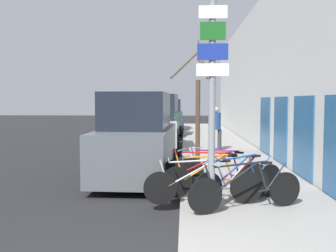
# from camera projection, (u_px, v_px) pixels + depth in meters

# --- Properties ---
(ground_plane) EXTENTS (80.00, 80.00, 0.00)m
(ground_plane) POSITION_uv_depth(u_px,v_px,m) (157.00, 157.00, 14.59)
(ground_plane) COLOR black
(sidewalk_curb) EXTENTS (3.20, 32.00, 0.15)m
(sidewalk_curb) POSITION_uv_depth(u_px,v_px,m) (217.00, 147.00, 17.26)
(sidewalk_curb) COLOR gray
(sidewalk_curb) RESTS_ON ground
(building_facade) EXTENTS (0.23, 32.00, 6.50)m
(building_facade) POSITION_uv_depth(u_px,v_px,m) (257.00, 78.00, 16.88)
(building_facade) COLOR silver
(building_facade) RESTS_ON ground
(signpost) EXTENTS (0.58, 0.15, 3.87)m
(signpost) POSITION_uv_depth(u_px,v_px,m) (212.00, 97.00, 6.73)
(signpost) COLOR gray
(signpost) RESTS_ON sidewalk_curb
(bicycle_0) EXTENTS (2.21, 0.90, 0.92)m
(bicycle_0) POSITION_uv_depth(u_px,v_px,m) (247.00, 190.00, 6.98)
(bicycle_0) COLOR black
(bicycle_0) RESTS_ON sidewalk_curb
(bicycle_1) EXTENTS (2.37, 0.44, 0.91)m
(bicycle_1) POSITION_uv_depth(u_px,v_px,m) (203.00, 185.00, 7.39)
(bicycle_1) COLOR black
(bicycle_1) RESTS_ON sidewalk_curb
(bicycle_2) EXTENTS (1.98, 1.32, 0.95)m
(bicycle_2) POSITION_uv_depth(u_px,v_px,m) (240.00, 182.00, 7.58)
(bicycle_2) COLOR black
(bicycle_2) RESTS_ON sidewalk_curb
(bicycle_3) EXTENTS (2.26, 0.60, 0.91)m
(bicycle_3) POSITION_uv_depth(u_px,v_px,m) (214.00, 178.00, 8.01)
(bicycle_3) COLOR black
(bicycle_3) RESTS_ON sidewalk_curb
(bicycle_4) EXTENTS (2.30, 1.06, 0.94)m
(bicycle_4) POSITION_uv_depth(u_px,v_px,m) (212.00, 175.00, 8.25)
(bicycle_4) COLOR black
(bicycle_4) RESTS_ON sidewalk_curb
(bicycle_5) EXTENTS (2.02, 1.18, 0.93)m
(bicycle_5) POSITION_uv_depth(u_px,v_px,m) (222.00, 172.00, 8.71)
(bicycle_5) COLOR black
(bicycle_5) RESTS_ON sidewalk_curb
(parked_car_0) EXTENTS (2.19, 4.79, 2.42)m
(parked_car_0) POSITION_uv_depth(u_px,v_px,m) (138.00, 140.00, 10.50)
(parked_car_0) COLOR #51565B
(parked_car_0) RESTS_ON ground
(parked_car_1) EXTENTS (2.21, 4.69, 2.38)m
(parked_car_1) POSITION_uv_depth(u_px,v_px,m) (155.00, 127.00, 16.30)
(parked_car_1) COLOR #B2B7BC
(parked_car_1) RESTS_ON ground
(parked_car_2) EXTENTS (2.28, 4.29, 2.57)m
(parked_car_2) POSITION_uv_depth(u_px,v_px,m) (162.00, 119.00, 21.72)
(parked_car_2) COLOR #144728
(parked_car_2) RESTS_ON ground
(parked_car_3) EXTENTS (2.22, 4.77, 2.29)m
(parked_car_3) POSITION_uv_depth(u_px,v_px,m) (168.00, 116.00, 27.01)
(parked_car_3) COLOR navy
(parked_car_3) RESTS_ON ground
(pedestrian_near) EXTENTS (0.47, 0.40, 1.79)m
(pedestrian_near) POSITION_uv_depth(u_px,v_px,m) (216.00, 125.00, 15.31)
(pedestrian_near) COLOR #333338
(pedestrian_near) RESTS_ON sidewalk_curb
(street_tree) EXTENTS (1.28, 1.16, 3.86)m
(street_tree) POSITION_uv_depth(u_px,v_px,m) (198.00, 113.00, 11.28)
(street_tree) COLOR #4C3828
(street_tree) RESTS_ON sidewalk_curb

